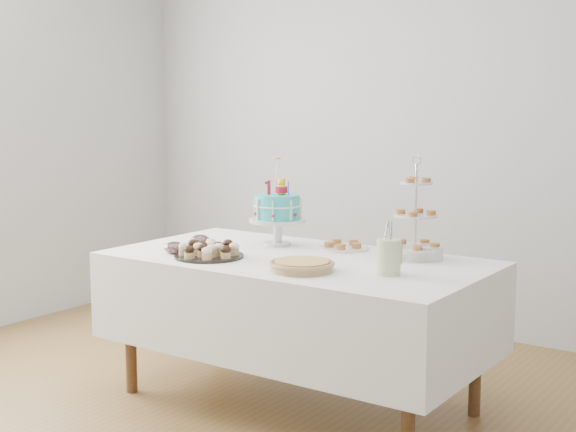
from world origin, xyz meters
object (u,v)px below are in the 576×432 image
Objects in this scene: tiered_stand at (416,216)px; plate_stack at (425,252)px; jam_bowl_b at (200,241)px; utensil_pitcher at (389,255)px; birthday_cake at (278,222)px; jam_bowl_a at (174,248)px; table at (296,301)px; cupcake_tray at (209,250)px; pie at (302,265)px; pastry_plate at (343,246)px.

plate_stack is (0.04, 0.02, -0.18)m from tiered_stand.
utensil_pitcher is (1.19, -0.07, 0.06)m from jam_bowl_b.
birthday_cake is 0.85m from plate_stack.
jam_bowl_a is (-1.13, -0.61, -0.00)m from plate_stack.
cupcake_tray reaches higher than table.
utensil_pitcher is at bearing -45.81° from birthday_cake.
table is 0.42m from pie.
pastry_plate is at bearing 102.46° from pie.
utensil_pitcher is (0.58, -0.10, 0.32)m from table.
birthday_cake is 1.92× the size of utensil_pitcher.
plate_stack reaches higher than table.
cupcake_tray is 0.33m from jam_bowl_b.
pastry_plate is (0.36, 0.10, -0.11)m from birthday_cake.
tiered_stand is 1.24m from jam_bowl_a.
pie is at bearing 1.14° from jam_bowl_a.
utensil_pitcher is at bearing -10.18° from table.
cupcake_tray is 0.95m from utensil_pitcher.
birthday_cake is at bearing -173.11° from plate_stack.
utensil_pitcher is (0.50, -0.43, 0.07)m from pastry_plate.
tiered_stand is at bearing -151.44° from plate_stack.
jam_bowl_b reaches higher than pie.
cupcake_tray is at bearing 6.50° from jam_bowl_a.
jam_bowl_a is 1.17m from utensil_pitcher.
pie is at bearing -0.88° from cupcake_tray.
jam_bowl_b is at bearing 154.32° from utensil_pitcher.
plate_stack is at bearing 17.45° from jam_bowl_b.
jam_bowl_a is at bearing 166.25° from utensil_pitcher.
pastry_plate is (0.44, 0.58, -0.02)m from cupcake_tray.
birthday_cake is at bearing 134.91° from pie.
tiered_stand is at bearing 77.04° from utensil_pitcher.
plate_stack is 1.67× the size of jam_bowl_a.
jam_bowl_b is 0.44× the size of utensil_pitcher.
utensil_pitcher is at bearing 8.66° from jam_bowl_a.
pie is 0.69m from plate_stack.
table is 0.51m from birthday_cake.
plate_stack is at bearing 28.34° from jam_bowl_a.
jam_bowl_a is (-0.57, -0.28, 0.26)m from table.
birthday_cake reaches higher than cupcake_tray.
pastry_plate is 1.08× the size of utensil_pitcher.
jam_bowl_b reaches higher than table.
tiered_stand is 1.18m from jam_bowl_b.
pie is (0.49, -0.49, -0.10)m from birthday_cake.
pastry_plate is at bearing 176.71° from tiered_stand.
pie is at bearing -15.53° from jam_bowl_b.
plate_stack reaches higher than jam_bowl_a.
tiered_stand is (0.30, 0.57, 0.19)m from pie.
jam_bowl_b is at bearing 98.07° from jam_bowl_a.
jam_bowl_b is (-0.61, -0.04, 0.26)m from table.
pastry_plate is 0.66m from utensil_pitcher.
tiered_stand is 2.89× the size of plate_stack.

